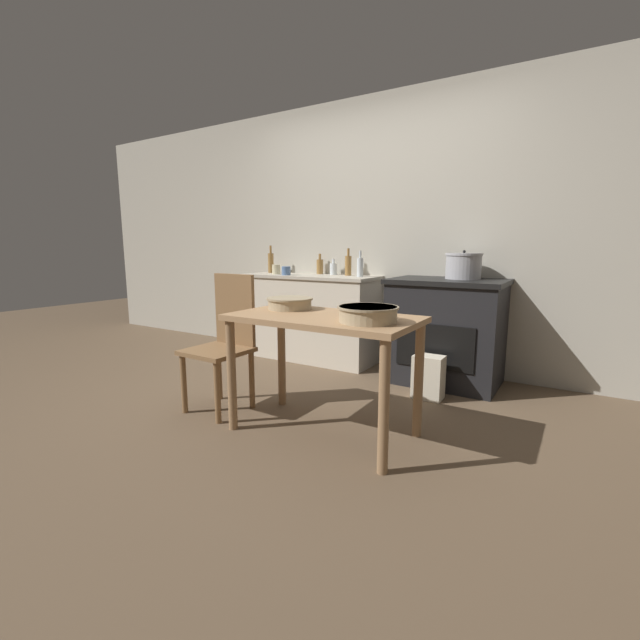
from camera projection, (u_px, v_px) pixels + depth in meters
name	position (u px, v px, depth m)	size (l,w,h in m)	color
ground_plane	(278.00, 408.00, 3.07)	(14.00, 14.00, 0.00)	brown
wall_back	(375.00, 233.00, 4.18)	(8.00, 0.07, 2.55)	#B2AD9E
counter_cabinet	(310.00, 317.00, 4.39)	(1.41, 0.52, 0.87)	beige
stove	(446.00, 331.00, 3.60)	(0.92, 0.65, 0.88)	black
work_table	(323.00, 335.00, 2.57)	(1.12, 0.62, 0.74)	#A87F56
chair	(225.00, 339.00, 3.02)	(0.41, 0.41, 0.96)	olive
flour_sack	(428.00, 377.00, 3.25)	(0.22, 0.16, 0.33)	beige
stock_pot	(463.00, 266.00, 3.52)	(0.30, 0.30, 0.24)	#A8A8AD
mixing_bowl_large	(368.00, 313.00, 2.32)	(0.33, 0.33, 0.09)	tan
mixing_bowl_small	(290.00, 303.00, 2.82)	(0.30, 0.30, 0.07)	tan
bottle_far_left	(333.00, 269.00, 4.34)	(0.07, 0.07, 0.16)	silver
bottle_left	(320.00, 266.00, 4.44)	(0.07, 0.07, 0.21)	olive
bottle_mid_left	(360.00, 267.00, 4.03)	(0.06, 0.06, 0.25)	silver
bottle_center_left	(271.00, 262.00, 4.65)	(0.06, 0.06, 0.29)	olive
bottle_center	(348.00, 265.00, 4.21)	(0.06, 0.06, 0.27)	olive
cup_center_right	(276.00, 269.00, 4.43)	(0.09, 0.09, 0.10)	beige
cup_mid_right	(286.00, 271.00, 4.28)	(0.09, 0.09, 0.09)	#4C6B99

